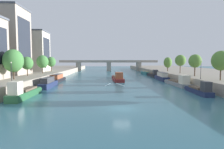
{
  "coord_description": "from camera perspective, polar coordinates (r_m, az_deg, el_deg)",
  "views": [
    {
      "loc": [
        -2.44,
        -27.52,
        7.01
      ],
      "look_at": [
        0.0,
        39.92,
        2.01
      ],
      "focal_mm": 30.77,
      "sensor_mm": 36.0,
      "label": 1
    }
  ],
  "objects": [
    {
      "name": "moored_boat_left_gap_after",
      "position": [
        65.99,
        -15.77,
        -1.11
      ],
      "size": [
        2.75,
        11.57,
        2.5
      ],
      "color": "black",
      "rests_on": "ground"
    },
    {
      "name": "quay_right",
      "position": [
        91.96,
        23.84,
        0.28
      ],
      "size": [
        36.0,
        170.0,
        2.48
      ],
      "primitive_type": "cube",
      "color": "gray",
      "rests_on": "ground"
    },
    {
      "name": "ground_plane",
      "position": [
        28.5,
        2.95,
        -10.01
      ],
      "size": [
        400.0,
        400.0,
        0.0
      ],
      "primitive_type": "plane",
      "color": "#336675"
    },
    {
      "name": "tree_left_midway",
      "position": [
        82.65,
        -17.63,
        3.6
      ],
      "size": [
        3.62,
        3.62,
        5.93
      ],
      "color": "brown",
      "rests_on": "quay_left"
    },
    {
      "name": "building_left_tall",
      "position": [
        87.63,
        -23.47,
        6.38
      ],
      "size": [
        15.15,
        11.07,
        16.64
      ],
      "color": "beige",
      "rests_on": "quay_left"
    },
    {
      "name": "building_left_middle",
      "position": [
        70.61,
        -29.15,
        8.68
      ],
      "size": [
        12.61,
        12.07,
        21.28
      ],
      "color": "#A89989",
      "rests_on": "quay_left"
    },
    {
      "name": "moored_boat_right_far",
      "position": [
        70.27,
        14.56,
        -0.65
      ],
      "size": [
        2.61,
        12.73,
        2.84
      ],
      "color": "#1E284C",
      "rests_on": "ground"
    },
    {
      "name": "tree_right_third",
      "position": [
        71.54,
        19.65,
        3.96
      ],
      "size": [
        3.7,
        3.7,
        6.44
      ],
      "color": "brown",
      "rests_on": "quay_right"
    },
    {
      "name": "tree_left_end_of_row",
      "position": [
        61.14,
        -23.9,
        3.09
      ],
      "size": [
        3.42,
        3.42,
        5.6
      ],
      "color": "brown",
      "rests_on": "quay_left"
    },
    {
      "name": "lamppost_left_bank",
      "position": [
        44.16,
        -27.71,
        0.89
      ],
      "size": [
        0.28,
        0.28,
        4.22
      ],
      "color": "black",
      "rests_on": "quay_left"
    },
    {
      "name": "moored_boat_right_end",
      "position": [
        56.28,
        19.11,
        -2.21
      ],
      "size": [
        3.01,
        14.07,
        3.23
      ],
      "color": "gray",
      "rests_on": "ground"
    },
    {
      "name": "tree_right_nearest",
      "position": [
        83.01,
        16.24,
        3.45
      ],
      "size": [
        3.33,
        3.33,
        5.81
      ],
      "color": "brown",
      "rests_on": "quay_right"
    },
    {
      "name": "wake_behind_barge",
      "position": [
        55.3,
        0.57,
        -3.03
      ],
      "size": [
        5.6,
        5.97,
        0.03
      ],
      "color": "#A5D1DB",
      "rests_on": "ground"
    },
    {
      "name": "moored_boat_right_downstream",
      "position": [
        44.09,
        24.51,
        -4.18
      ],
      "size": [
        2.33,
        10.51,
        2.92
      ],
      "color": "#1E284C",
      "rests_on": "ground"
    },
    {
      "name": "moored_boat_left_midway",
      "position": [
        52.46,
        -18.41,
        -2.44
      ],
      "size": [
        2.26,
        11.24,
        2.64
      ],
      "color": "#1E284C",
      "rests_on": "ground"
    },
    {
      "name": "moored_boat_right_gap_after",
      "position": [
        97.19,
        9.95,
        0.45
      ],
      "size": [
        2.85,
        12.59,
        2.44
      ],
      "color": "#23666B",
      "rests_on": "ground"
    },
    {
      "name": "moored_boat_left_end",
      "position": [
        39.54,
        -24.67,
        -4.87
      ],
      "size": [
        2.3,
        12.15,
        3.45
      ],
      "color": "#235633",
      "rests_on": "ground"
    },
    {
      "name": "barge_midriver",
      "position": [
        66.84,
        1.69,
        -0.99
      ],
      "size": [
        3.58,
        17.15,
        3.15
      ],
      "color": "maroon",
      "rests_on": "ground"
    },
    {
      "name": "moored_boat_right_midway",
      "position": [
        84.06,
        12.11,
        0.01
      ],
      "size": [
        2.57,
        11.81,
        3.14
      ],
      "color": "black",
      "rests_on": "ground"
    },
    {
      "name": "tree_left_second",
      "position": [
        70.82,
        -19.96,
        3.61
      ],
      "size": [
        4.0,
        4.0,
        6.29
      ],
      "color": "brown",
      "rests_on": "quay_left"
    },
    {
      "name": "tree_left_distant",
      "position": [
        51.46,
        -27.29,
        3.65
      ],
      "size": [
        4.71,
        4.71,
        7.15
      ],
      "color": "brown",
      "rests_on": "quay_left"
    },
    {
      "name": "quay_left",
      "position": [
        89.94,
        -25.18,
        0.16
      ],
      "size": [
        36.0,
        170.0,
        2.48
      ],
      "primitive_type": "cube",
      "color": "gray",
      "rests_on": "ground"
    },
    {
      "name": "lamppost_right_bank",
      "position": [
        51.85,
        24.9,
        1.65
      ],
      "size": [
        0.28,
        0.28,
        4.64
      ],
      "color": "black",
      "rests_on": "quay_right"
    },
    {
      "name": "bridge_far",
      "position": [
        125.58,
        -0.96,
        3.12
      ],
      "size": [
        63.48,
        4.4,
        7.1
      ],
      "color": "gray",
      "rests_on": "ground"
    },
    {
      "name": "tree_right_past_mid",
      "position": [
        49.78,
        29.67,
        3.59
      ],
      "size": [
        4.13,
        4.13,
        6.7
      ],
      "color": "brown",
      "rests_on": "quay_right"
    },
    {
      "name": "tree_right_by_lamp",
      "position": [
        59.93,
        23.46,
        3.69
      ],
      "size": [
        3.61,
        3.61,
        6.26
      ],
      "color": "brown",
      "rests_on": "quay_right"
    }
  ]
}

